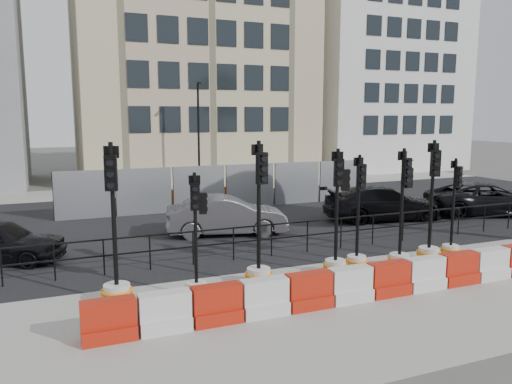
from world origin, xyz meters
name	(u,v)px	position (x,y,z in m)	size (l,w,h in m)	color
ground	(327,263)	(0.00, 0.00, 0.00)	(120.00, 120.00, 0.00)	#51514C
sidewalk_near	(393,298)	(0.00, -3.00, 0.01)	(40.00, 6.00, 0.02)	gray
road	(241,217)	(0.00, 7.00, 0.01)	(40.00, 14.00, 0.03)	black
sidewalk_far	(187,188)	(0.00, 16.00, 0.01)	(40.00, 4.00, 0.02)	gray
building_cream	(190,44)	(2.00, 21.99, 9.00)	(15.00, 10.06, 18.00)	beige
building_white	(375,67)	(17.00, 21.99, 8.00)	(12.00, 9.06, 16.00)	silver
kerb_railing	(307,231)	(0.00, 1.20, 0.69)	(18.00, 0.04, 1.00)	black
heras_fencing	(220,192)	(-0.01, 9.80, 0.68)	(14.33, 1.72, 2.00)	#94989C
lamp_post_far	(199,133)	(0.50, 14.98, 3.22)	(0.12, 0.56, 6.00)	black
barrier_row	(388,280)	(0.00, -2.80, 0.37)	(13.60, 0.50, 0.80)	red
traffic_signal_a	(116,271)	(-5.93, -0.91, 0.75)	(0.71, 0.71, 3.61)	white
traffic_signal_b	(197,268)	(-4.16, -1.21, 0.69)	(0.57, 0.57, 2.91)	white
traffic_signal_c	(259,256)	(-2.52, -0.99, 0.74)	(0.71, 0.71, 3.58)	white
traffic_signal_d	(336,246)	(-0.32, -1.01, 0.80)	(0.66, 0.66, 3.34)	white
traffic_signal_e	(357,246)	(0.45, -0.82, 0.65)	(0.62, 0.62, 3.15)	white
traffic_signal_f	(401,240)	(1.61, -1.19, 0.79)	(0.65, 0.65, 3.31)	white
traffic_signal_g	(430,237)	(2.78, -1.00, 0.72)	(0.69, 0.69, 3.50)	white
traffic_signal_h	(452,237)	(3.75, -0.83, 0.61)	(0.58, 0.58, 2.95)	white
car_b	(227,216)	(-1.54, 4.32, 0.69)	(4.42, 2.37, 1.38)	#47474B
car_c	(382,203)	(5.08, 4.34, 0.69)	(5.04, 2.80, 1.38)	black
car_d	(487,199)	(9.82, 3.55, 0.69)	(5.42, 3.80, 1.37)	black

